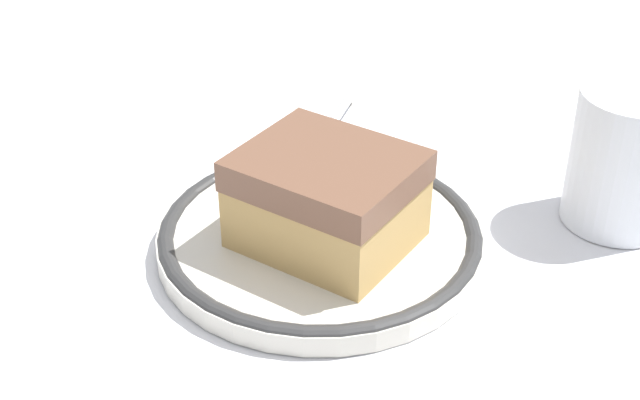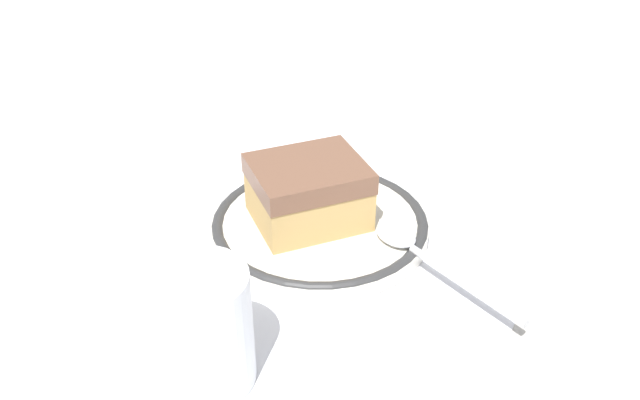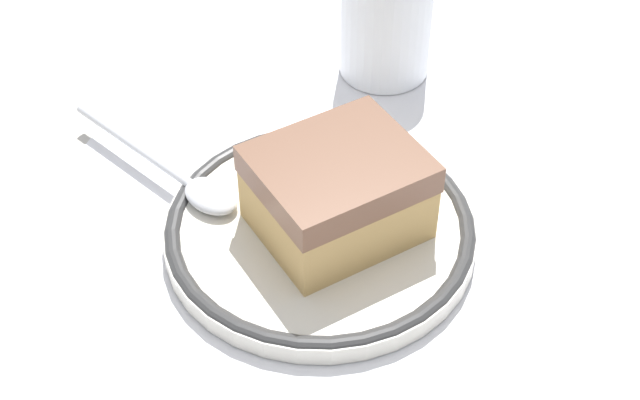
{
  "view_description": "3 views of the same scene",
  "coord_description": "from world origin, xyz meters",
  "px_view_note": "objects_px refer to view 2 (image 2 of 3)",
  "views": [
    {
      "loc": [
        0.06,
        0.4,
        0.3
      ],
      "look_at": [
        0.02,
        -0.01,
        0.03
      ],
      "focal_mm": 51.04,
      "sensor_mm": 36.0,
      "label": 1
    },
    {
      "loc": [
        -0.39,
        -0.23,
        0.33
      ],
      "look_at": [
        0.02,
        -0.01,
        0.03
      ],
      "focal_mm": 38.07,
      "sensor_mm": 36.0,
      "label": 2
    },
    {
      "loc": [
        0.38,
        0.11,
        0.4
      ],
      "look_at": [
        0.02,
        -0.01,
        0.03
      ],
      "focal_mm": 52.59,
      "sensor_mm": 36.0,
      "label": 3
    }
  ],
  "objects_px": {
    "cake_slice": "(308,192)",
    "plate": "(320,225)",
    "spoon": "(414,248)",
    "cup": "(203,335)"
  },
  "relations": [
    {
      "from": "cake_slice",
      "to": "cup",
      "type": "distance_m",
      "value": 0.17
    },
    {
      "from": "cake_slice",
      "to": "cup",
      "type": "height_order",
      "value": "cup"
    },
    {
      "from": "plate",
      "to": "cake_slice",
      "type": "distance_m",
      "value": 0.03
    },
    {
      "from": "spoon",
      "to": "cake_slice",
      "type": "bearing_deg",
      "value": 88.22
    },
    {
      "from": "plate",
      "to": "cake_slice",
      "type": "relative_size",
      "value": 1.56
    },
    {
      "from": "cake_slice",
      "to": "plate",
      "type": "bearing_deg",
      "value": -74.44
    },
    {
      "from": "plate",
      "to": "spoon",
      "type": "xyz_separation_m",
      "value": [
        -0.01,
        -0.09,
        0.01
      ]
    },
    {
      "from": "plate",
      "to": "cake_slice",
      "type": "xyz_separation_m",
      "value": [
        -0.0,
        0.01,
        0.03
      ]
    },
    {
      "from": "cake_slice",
      "to": "spoon",
      "type": "distance_m",
      "value": 0.1
    },
    {
      "from": "cake_slice",
      "to": "cup",
      "type": "bearing_deg",
      "value": -173.09
    }
  ]
}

